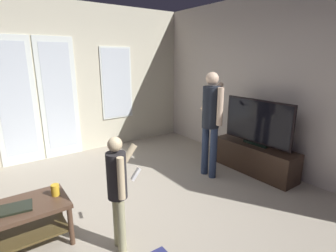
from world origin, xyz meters
TOP-DOWN VIEW (x-y plane):
  - ground_plane at (0.00, 0.00)m, footprint 5.67×5.29m
  - wall_back_with_doors at (0.02, 2.61)m, footprint 5.67×0.09m
  - wall_right_plain at (2.80, 0.00)m, footprint 0.06×5.29m
  - coffee_table at (-0.87, 0.19)m, footprint 0.91×0.52m
  - tv_stand at (2.46, -0.02)m, footprint 0.40×1.37m
  - flat_screen_tv at (2.46, -0.02)m, footprint 0.08×1.18m
  - person_adult at (1.78, 0.31)m, footprint 0.59×0.45m
  - person_child at (-0.08, -0.37)m, footprint 0.39×0.31m
  - laptop_closed at (-0.90, 0.17)m, footprint 0.36×0.25m
  - cup_near_edge at (-0.51, 0.21)m, footprint 0.08×0.08m

SIDE VIEW (x-z plane):
  - ground_plane at x=0.00m, z-range -0.02..0.00m
  - tv_stand at x=2.46m, z-range 0.00..0.46m
  - coffee_table at x=-0.87m, z-range 0.10..0.55m
  - laptop_closed at x=-0.90m, z-range 0.45..0.47m
  - cup_near_edge at x=-0.51m, z-range 0.45..0.57m
  - person_child at x=-0.08m, z-range 0.11..1.26m
  - flat_screen_tv at x=2.46m, z-range 0.47..1.20m
  - person_adult at x=1.78m, z-range 0.16..1.78m
  - wall_back_with_doors at x=0.02m, z-range -0.04..2.78m
  - wall_right_plain at x=2.80m, z-range 0.00..2.79m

